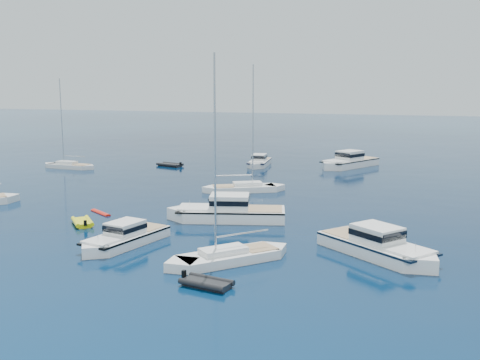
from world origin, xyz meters
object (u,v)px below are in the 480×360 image
Objects in this scene: motor_cruiser_right at (378,256)px; sailboat_fore at (229,262)px; tender_yellow at (83,225)px; motor_cruiser_near at (124,245)px.

sailboat_fore is (-9.52, -4.48, 0.00)m from motor_cruiser_right.
motor_cruiser_right is at bearing -112.06° from sailboat_fore.
tender_yellow is (-24.74, 1.23, 0.00)m from motor_cruiser_right.
motor_cruiser_near is at bearing -76.20° from tender_yellow.
motor_cruiser_right is (18.23, 3.18, 0.00)m from motor_cruiser_near.
sailboat_fore reaches higher than motor_cruiser_near.
motor_cruiser_right reaches higher than motor_cruiser_near.
motor_cruiser_near is at bearing 34.27° from sailboat_fore.
sailboat_fore is at bearing -62.67° from tender_yellow.
sailboat_fore is at bearing -175.92° from motor_cruiser_near.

